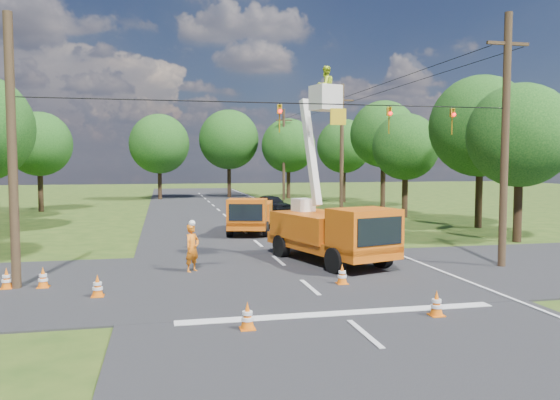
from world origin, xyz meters
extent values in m
plane|color=#294615|center=(0.00, 20.00, 0.00)|extent=(140.00, 140.00, 0.00)
cube|color=black|center=(0.00, 20.00, 0.00)|extent=(12.00, 100.00, 0.06)
cube|color=black|center=(0.00, 2.00, 0.00)|extent=(56.00, 10.00, 0.07)
cube|color=silver|center=(0.00, -3.20, 0.00)|extent=(9.00, 0.45, 0.02)
cube|color=silver|center=(5.60, 20.00, 0.00)|extent=(0.12, 90.00, 0.02)
cube|color=#C8540E|center=(2.03, 4.38, 0.78)|extent=(4.18, 6.88, 0.48)
cube|color=#C8540E|center=(2.72, 2.17, 1.62)|extent=(2.81, 2.45, 1.62)
cube|color=black|center=(2.99, 1.30, 1.67)|extent=(1.97, 0.67, 1.02)
cube|color=#C8540E|center=(1.77, 5.21, 1.45)|extent=(3.60, 4.56, 1.08)
cylinder|color=black|center=(1.56, 2.09, 0.50)|extent=(0.62, 1.05, 0.99)
cylinder|color=black|center=(3.72, 2.76, 0.50)|extent=(0.62, 1.05, 0.99)
cylinder|color=black|center=(0.34, 6.00, 0.50)|extent=(0.62, 1.05, 0.99)
cylinder|color=black|center=(2.50, 6.67, 0.50)|extent=(0.62, 1.05, 0.99)
cube|color=silver|center=(1.42, 6.34, 2.26)|extent=(1.01, 1.01, 0.59)
cube|color=silver|center=(1.60, 5.77, 4.63)|extent=(0.72, 1.46, 4.67)
cube|color=silver|center=(1.93, 4.69, 6.84)|extent=(1.28, 1.28, 1.02)
imported|color=#C6E526|center=(1.93, 4.69, 7.31)|extent=(1.00, 0.90, 1.69)
cube|color=#C8540E|center=(0.35, 14.44, 0.69)|extent=(3.51, 6.11, 0.43)
cube|color=#C8540E|center=(-0.17, 12.44, 1.44)|extent=(2.46, 2.12, 1.44)
cube|color=black|center=(-0.38, 11.65, 1.49)|extent=(1.78, 0.52, 0.91)
cube|color=#C8540E|center=(0.54, 15.18, 1.30)|extent=(3.09, 4.01, 0.96)
cylinder|color=black|center=(-1.09, 12.93, 0.44)|extent=(0.52, 0.93, 0.88)
cylinder|color=black|center=(0.86, 12.42, 0.44)|extent=(0.52, 0.93, 0.88)
cylinder|color=black|center=(-0.16, 16.46, 0.44)|extent=(0.52, 0.93, 0.88)
cylinder|color=black|center=(1.79, 15.95, 0.44)|extent=(0.52, 0.93, 0.88)
imported|color=orange|center=(-3.66, 3.53, 0.92)|extent=(0.79, 0.79, 1.85)
imported|color=black|center=(4.25, 27.58, 0.71)|extent=(3.03, 4.50, 1.42)
cone|color=orange|center=(-2.71, -4.01, 0.38)|extent=(0.36, 0.36, 0.70)
cube|color=orange|center=(-2.71, -4.01, 0.04)|extent=(0.38, 0.38, 0.04)
cylinder|color=white|center=(-2.71, -4.01, 0.44)|extent=(0.26, 0.26, 0.09)
cylinder|color=white|center=(-2.71, -4.01, 0.29)|extent=(0.31, 0.31, 0.09)
cone|color=orange|center=(2.48, -3.91, 0.38)|extent=(0.36, 0.36, 0.70)
cube|color=orange|center=(2.48, -3.91, 0.04)|extent=(0.38, 0.38, 0.04)
cylinder|color=white|center=(2.48, -3.91, 0.44)|extent=(0.26, 0.26, 0.09)
cylinder|color=white|center=(2.48, -3.91, 0.29)|extent=(0.31, 0.31, 0.09)
cone|color=orange|center=(1.08, 8.61, 0.38)|extent=(0.36, 0.36, 0.70)
cube|color=orange|center=(1.08, 8.61, 0.04)|extent=(0.38, 0.38, 0.04)
cylinder|color=white|center=(1.08, 8.61, 0.44)|extent=(0.26, 0.26, 0.09)
cylinder|color=white|center=(1.08, 8.61, 0.29)|extent=(0.31, 0.31, 0.09)
cone|color=orange|center=(2.47, 11.78, 0.38)|extent=(0.36, 0.36, 0.70)
cube|color=orange|center=(2.47, 11.78, 0.04)|extent=(0.38, 0.38, 0.04)
cylinder|color=white|center=(2.47, 11.78, 0.44)|extent=(0.26, 0.26, 0.09)
cylinder|color=white|center=(2.47, 11.78, 0.29)|extent=(0.31, 0.31, 0.09)
cone|color=orange|center=(-6.75, 0.22, 0.38)|extent=(0.36, 0.36, 0.70)
cube|color=orange|center=(-6.75, 0.22, 0.04)|extent=(0.38, 0.38, 0.04)
cylinder|color=white|center=(-6.75, 0.22, 0.44)|extent=(0.26, 0.26, 0.09)
cylinder|color=white|center=(-6.75, 0.22, 0.29)|extent=(0.31, 0.31, 0.09)
cone|color=orange|center=(-8.66, 1.90, 0.38)|extent=(0.36, 0.36, 0.70)
cube|color=orange|center=(-8.66, 1.90, 0.04)|extent=(0.38, 0.38, 0.04)
cylinder|color=white|center=(-8.66, 1.90, 0.44)|extent=(0.26, 0.26, 0.09)
cylinder|color=white|center=(-8.66, 1.90, 0.29)|extent=(0.31, 0.31, 0.09)
cone|color=orange|center=(-9.80, 2.00, 0.38)|extent=(0.36, 0.36, 0.70)
cube|color=orange|center=(-9.80, 2.00, 0.04)|extent=(0.38, 0.38, 0.04)
cylinder|color=white|center=(-9.80, 2.00, 0.44)|extent=(0.26, 0.26, 0.09)
cylinder|color=white|center=(-9.80, 2.00, 0.29)|extent=(0.31, 0.31, 0.09)
cone|color=orange|center=(3.75, 17.05, 0.38)|extent=(0.36, 0.36, 0.70)
cube|color=orange|center=(3.75, 17.05, 0.04)|extent=(0.38, 0.38, 0.04)
cylinder|color=white|center=(3.75, 17.05, 0.44)|extent=(0.26, 0.26, 0.09)
cylinder|color=white|center=(3.75, 17.05, 0.29)|extent=(0.31, 0.31, 0.09)
cone|color=orange|center=(1.23, 0.31, 0.38)|extent=(0.36, 0.36, 0.70)
cube|color=orange|center=(1.23, 0.31, 0.04)|extent=(0.38, 0.38, 0.04)
cylinder|color=white|center=(1.23, 0.31, 0.44)|extent=(0.26, 0.26, 0.09)
cylinder|color=white|center=(1.23, 0.31, 0.29)|extent=(0.31, 0.31, 0.09)
cylinder|color=#4C3823|center=(8.50, 2.00, 5.00)|extent=(0.30, 0.30, 10.00)
cube|color=#4C3823|center=(8.50, 2.00, 8.80)|extent=(1.80, 0.12, 0.12)
cylinder|color=#4C3823|center=(8.50, 22.00, 5.00)|extent=(0.30, 0.30, 10.00)
cube|color=#4C3823|center=(8.50, 22.00, 8.80)|extent=(1.80, 0.12, 0.12)
cylinder|color=#4C3823|center=(8.50, 42.00, 5.00)|extent=(0.30, 0.30, 10.00)
cube|color=#4C3823|center=(8.50, 42.00, 8.80)|extent=(1.80, 0.12, 0.12)
cylinder|color=#4C3823|center=(-9.50, 2.00, 4.50)|extent=(0.30, 0.30, 9.00)
cylinder|color=black|center=(-0.50, 2.00, 6.30)|extent=(18.00, 0.04, 0.04)
cube|color=gold|center=(1.60, 2.00, 5.85)|extent=(0.60, 0.05, 0.60)
imported|color=gold|center=(-0.60, 2.00, 5.75)|extent=(0.16, 0.20, 1.00)
sphere|color=#FF0C0C|center=(-0.60, 1.88, 6.00)|extent=(0.14, 0.14, 0.14)
imported|color=gold|center=(3.60, 2.00, 5.75)|extent=(0.16, 0.20, 1.00)
sphere|color=#FF0C0C|center=(3.60, 1.88, 6.00)|extent=(0.14, 0.14, 0.14)
imported|color=gold|center=(6.20, 2.00, 5.75)|extent=(0.16, 0.20, 1.00)
sphere|color=#FF0C0C|center=(6.20, 1.88, 6.00)|extent=(0.14, 0.14, 0.14)
cylinder|color=#382616|center=(-14.80, 32.00, 2.02)|extent=(0.44, 0.44, 4.05)
sphere|color=#103C12|center=(-14.80, 32.00, 5.70)|extent=(5.40, 5.40, 5.40)
cylinder|color=#382616|center=(13.50, 8.00, 1.98)|extent=(0.44, 0.44, 3.96)
sphere|color=#103C12|center=(13.50, 8.00, 5.58)|extent=(5.40, 5.40, 5.40)
cylinder|color=#382616|center=(15.00, 14.00, 2.29)|extent=(0.44, 0.44, 4.58)
sphere|color=#103C12|center=(15.00, 14.00, 6.45)|extent=(6.40, 6.40, 6.40)
cylinder|color=#382616|center=(13.20, 21.00, 1.89)|extent=(0.44, 0.44, 3.78)
sphere|color=#103C12|center=(13.20, 21.00, 5.33)|extent=(5.00, 5.00, 5.00)
cylinder|color=#382616|center=(14.80, 29.00, 2.38)|extent=(0.44, 0.44, 4.75)
sphere|color=#103C12|center=(14.80, 29.00, 6.70)|extent=(6.00, 6.00, 6.00)
cylinder|color=#382616|center=(13.80, 37.00, 2.07)|extent=(0.44, 0.44, 4.14)
sphere|color=#103C12|center=(13.80, 37.00, 5.83)|extent=(5.60, 5.60, 5.60)
cylinder|color=#382616|center=(-5.00, 45.00, 2.20)|extent=(0.44, 0.44, 4.40)
sphere|color=#103C12|center=(-5.00, 45.00, 6.20)|extent=(6.60, 6.60, 6.60)
cylinder|color=#382616|center=(3.00, 47.00, 2.42)|extent=(0.44, 0.44, 4.84)
sphere|color=#103C12|center=(3.00, 47.00, 6.82)|extent=(7.00, 7.00, 7.00)
cylinder|color=#382616|center=(9.50, 44.00, 2.16)|extent=(0.44, 0.44, 4.31)
sphere|color=#103C12|center=(9.50, 44.00, 6.08)|extent=(6.20, 6.20, 6.20)
camera|label=1|loc=(-4.74, -17.22, 4.20)|focal=35.00mm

